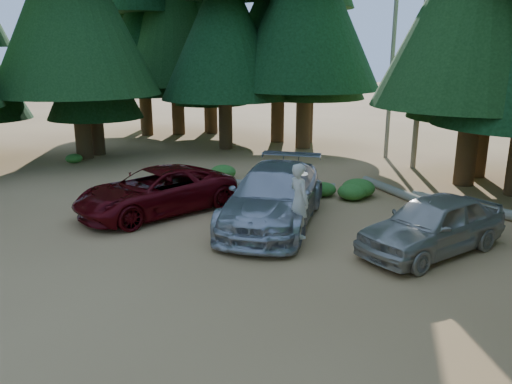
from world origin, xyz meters
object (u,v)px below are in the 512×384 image
Objects in this scene: frisbee_player at (299,200)px; silver_minivan_right at (433,224)px; red_pickup at (156,191)px; silver_minivan_center at (274,196)px; log_right at (490,211)px; log_left at (279,185)px; log_mid at (394,191)px.

silver_minivan_right is at bearing -123.32° from frisbee_player.
red_pickup is 0.87× the size of silver_minivan_center.
log_right is (0.41, 4.12, -0.58)m from silver_minivan_right.
silver_minivan_center is at bearing -85.31° from log_left.
frisbee_player is at bearing -57.59° from silver_minivan_center.
silver_minivan_center is (3.61, 1.51, 0.14)m from red_pickup.
log_left is (1.37, 4.90, -0.58)m from red_pickup.
silver_minivan_right is 7.32m from log_left.
red_pickup reaches higher than log_mid.
red_pickup is at bearing -97.84° from log_mid.
silver_minivan_right is 3.50m from frisbee_player.
silver_minivan_center is 1.13× the size of log_right.
silver_minivan_right reaches higher than log_mid.
log_left is 4.27m from log_mid.
silver_minivan_center reaches higher than log_right.
log_left is (-2.24, 3.39, -0.72)m from silver_minivan_center.
frisbee_player is 6.50m from log_mid.
silver_minivan_right is at bearing 25.98° from red_pickup.
silver_minivan_center is at bearing -8.87° from frisbee_player.
frisbee_player is 0.47× the size of log_left.
log_right is at bearing 101.69° from silver_minivan_right.
log_mid is (3.81, 1.93, 0.00)m from log_left.
log_mid is at bearing 178.86° from log_right.
silver_minivan_center is 6.99m from log_right.
red_pickup is at bearing -147.15° from silver_minivan_right.
log_left is at bearing -24.38° from frisbee_player.
silver_minivan_center reaches higher than silver_minivan_right.
silver_minivan_center reaches higher than log_left.
silver_minivan_right is 2.21× the size of frisbee_player.
red_pickup is 3.92m from silver_minivan_center.
silver_minivan_right is at bearing -14.67° from silver_minivan_center.
silver_minivan_right is 1.19× the size of log_mid.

